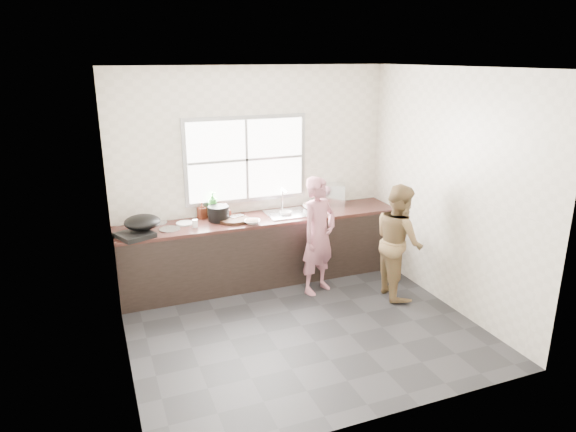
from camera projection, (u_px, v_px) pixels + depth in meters
name	position (u px, v px, depth m)	size (l,w,h in m)	color
floor	(301.00, 326.00, 5.58)	(3.60, 3.20, 0.01)	#272729
ceiling	(304.00, 67.00, 4.77)	(3.60, 3.20, 0.01)	silver
wall_back	(254.00, 174.00, 6.60)	(3.60, 0.01, 2.70)	beige
wall_left	(115.00, 228.00, 4.54)	(0.01, 3.20, 2.70)	beige
wall_right	(449.00, 190.00, 5.81)	(0.01, 3.20, 2.70)	beige
wall_front	(388.00, 264.00, 3.75)	(3.60, 0.01, 2.70)	beige
cabinet	(263.00, 250.00, 6.60)	(3.60, 0.62, 0.82)	black
countertop	(262.00, 219.00, 6.47)	(3.60, 0.64, 0.04)	#341A15
sink	(288.00, 214.00, 6.59)	(0.55, 0.45, 0.02)	silver
faucet	(282.00, 199.00, 6.72)	(0.02, 0.02, 0.30)	silver
window_frame	(246.00, 159.00, 6.49)	(1.60, 0.05, 1.10)	#9EA0A5
window_glazing	(247.00, 160.00, 6.47)	(1.50, 0.01, 1.00)	white
woman	(318.00, 239.00, 6.21)	(0.50, 0.33, 1.36)	#AD6775
person_side	(399.00, 241.00, 6.12)	(0.67, 0.52, 1.39)	brown
cutting_board	(234.00, 220.00, 6.30)	(0.37, 0.37, 0.04)	black
cleaver	(237.00, 216.00, 6.37)	(0.18, 0.09, 0.01)	silver
bowl_mince	(252.00, 222.00, 6.20)	(0.20, 0.20, 0.05)	silver
bowl_crabs	(312.00, 207.00, 6.80)	(0.19, 0.19, 0.06)	white
bowl_held	(286.00, 213.00, 6.54)	(0.20, 0.20, 0.06)	white
black_pot	(219.00, 213.00, 6.30)	(0.26, 0.26, 0.19)	black
plate_food	(185.00, 223.00, 6.20)	(0.21, 0.21, 0.02)	silver
bottle_green	(213.00, 205.00, 6.42)	(0.13, 0.13, 0.33)	green
bottle_brown_tall	(202.00, 211.00, 6.39)	(0.09, 0.09, 0.19)	#4C1F13
bottle_brown_short	(226.00, 211.00, 6.42)	(0.13, 0.13, 0.17)	#471911
glass_jar	(195.00, 223.00, 6.07)	(0.06, 0.06, 0.09)	white
burner	(135.00, 235.00, 5.74)	(0.36, 0.36, 0.05)	black
wok	(142.00, 222.00, 5.83)	(0.41, 0.41, 0.15)	black
dish_rack	(330.00, 194.00, 6.98)	(0.38, 0.27, 0.29)	silver
pot_lid_left	(170.00, 229.00, 6.00)	(0.24, 0.24, 0.01)	#A9ADB0
pot_lid_right	(156.00, 223.00, 6.22)	(0.27, 0.27, 0.01)	#A8A9AE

